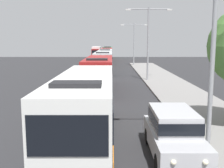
# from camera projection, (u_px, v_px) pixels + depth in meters

# --- Properties ---
(bus_lead) EXTENTS (2.58, 10.57, 3.21)m
(bus_lead) POSITION_uv_depth(u_px,v_px,m) (87.00, 104.00, 12.84)
(bus_lead) COLOR silver
(bus_lead) RESTS_ON ground_plane
(bus_second_in_line) EXTENTS (2.58, 10.77, 3.21)m
(bus_second_in_line) POSITION_uv_depth(u_px,v_px,m) (100.00, 72.00, 26.08)
(bus_second_in_line) COLOR maroon
(bus_second_in_line) RESTS_ON ground_plane
(bus_middle) EXTENTS (2.58, 10.52, 3.21)m
(bus_middle) POSITION_uv_depth(u_px,v_px,m) (105.00, 62.00, 39.46)
(bus_middle) COLOR silver
(bus_middle) RESTS_ON ground_plane
(bus_fourth_in_line) EXTENTS (2.58, 11.79, 3.21)m
(bus_fourth_in_line) POSITION_uv_depth(u_px,v_px,m) (107.00, 57.00, 51.94)
(bus_fourth_in_line) COLOR silver
(bus_fourth_in_line) RESTS_ON ground_plane
(bus_rear) EXTENTS (2.58, 11.82, 3.21)m
(bus_rear) POSITION_uv_depth(u_px,v_px,m) (108.00, 54.00, 64.99)
(bus_rear) COLOR maroon
(bus_rear) RESTS_ON ground_plane
(bus_tail_end) EXTENTS (2.58, 11.16, 3.21)m
(bus_tail_end) POSITION_uv_depth(u_px,v_px,m) (109.00, 52.00, 78.33)
(bus_tail_end) COLOR #33724C
(bus_tail_end) RESTS_ON ground_plane
(white_suv) EXTENTS (1.86, 4.66, 1.90)m
(white_suv) POSITION_uv_depth(u_px,v_px,m) (174.00, 131.00, 10.94)
(white_suv) COLOR #B7B7BC
(white_suv) RESTS_ON ground_plane
(box_truck_oncoming) EXTENTS (2.35, 7.68, 3.15)m
(box_truck_oncoming) POSITION_uv_depth(u_px,v_px,m) (97.00, 52.00, 79.01)
(box_truck_oncoming) COLOR maroon
(box_truck_oncoming) RESTS_ON ground_plane
(streetlamp_near) EXTENTS (5.70, 0.28, 7.98)m
(streetlamp_near) POSITION_uv_depth(u_px,v_px,m) (215.00, 30.00, 11.08)
(streetlamp_near) COLOR gray
(streetlamp_near) RESTS_ON sidewalk
(streetlamp_mid) EXTENTS (5.25, 0.28, 8.27)m
(streetlamp_mid) POSITION_uv_depth(u_px,v_px,m) (149.00, 36.00, 31.33)
(streetlamp_mid) COLOR gray
(streetlamp_mid) RESTS_ON sidewalk
(streetlamp_far) EXTENTS (5.01, 0.28, 7.79)m
(streetlamp_far) POSITION_uv_depth(u_px,v_px,m) (135.00, 40.00, 51.63)
(streetlamp_far) COLOR gray
(streetlamp_far) RESTS_ON sidewalk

